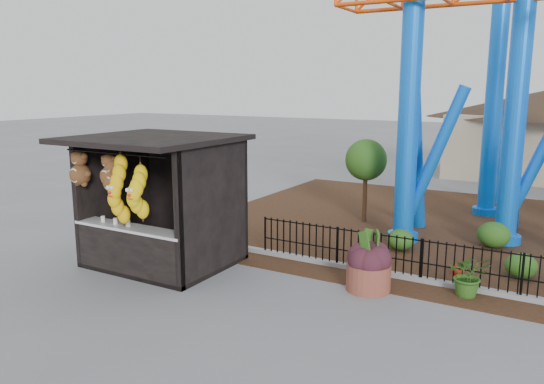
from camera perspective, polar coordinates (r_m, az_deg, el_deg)
The scene contains 9 objects.
ground at distance 10.77m, azimuth -3.49°, elevation -11.92°, with size 120.00×120.00×0.00m, color slate.
mulch_bed at distance 16.84m, azimuth 24.02°, elevation -4.32°, with size 18.00×12.00×0.02m, color #331E11.
curb at distance 12.07m, azimuth 21.31°, elevation -9.79°, with size 18.00×0.18×0.12m, color gray.
prize_booth at distance 12.79m, azimuth -12.72°, elevation -1.22°, with size 3.50×3.40×3.12m.
picket_fence at distance 11.85m, azimuth 25.80°, elevation -8.29°, with size 12.20×0.06×1.00m, color black, non-canonical shape.
terracotta_planter at distance 11.52m, azimuth 10.33°, elevation -8.97°, with size 0.94×0.94×0.58m, color brown.
planter_foliage at distance 11.33m, azimuth 10.44°, elevation -6.08°, with size 0.70×0.70×0.64m, color #35151E.
potted_plant at distance 11.68m, azimuth 20.43°, elevation -8.38°, with size 0.82×0.71×0.91m, color #1C4E17.
landscaping at distance 14.43m, azimuth 25.17°, elevation -5.70°, with size 7.88×3.57×0.69m.
Camera 1 is at (5.52, -8.23, 4.22)m, focal length 35.00 mm.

